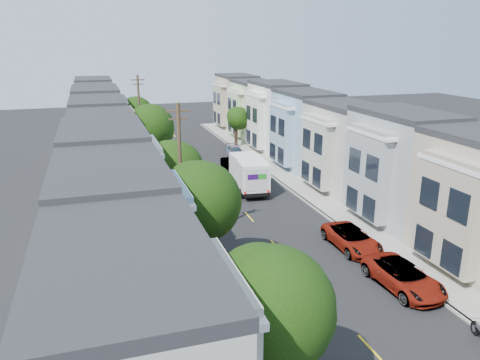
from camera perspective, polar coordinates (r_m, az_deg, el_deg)
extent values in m
plane|color=black|center=(33.53, 4.47, -8.10)|extent=(160.00, 160.00, 0.00)
cube|color=black|center=(46.83, -2.37, -0.73)|extent=(12.00, 70.00, 0.02)
cube|color=gray|center=(45.69, -9.71, -1.33)|extent=(0.30, 70.00, 0.15)
cube|color=gray|center=(48.67, 4.52, -0.01)|extent=(0.30, 70.00, 0.15)
cube|color=gray|center=(45.55, -11.33, -1.48)|extent=(2.60, 70.00, 0.15)
cube|color=gray|center=(49.15, 5.92, 0.12)|extent=(2.60, 70.00, 0.15)
cube|color=gold|center=(46.83, -2.37, -0.74)|extent=(0.12, 70.00, 0.01)
cube|color=#B2B1A3|center=(45.37, -16.09, -1.99)|extent=(5.00, 70.00, 8.50)
cube|color=#B2B1A3|center=(50.76, 9.86, 0.41)|extent=(5.00, 70.00, 8.50)
sphere|color=#244A0D|center=(17.00, 3.59, -15.40)|extent=(4.54, 4.54, 4.54)
cylinder|color=black|center=(27.88, -5.47, -9.42)|extent=(0.44, 0.44, 3.60)
sphere|color=#244A0D|center=(26.60, -5.04, -2.66)|extent=(4.70, 4.70, 4.70)
cylinder|color=black|center=(36.28, -8.54, -3.73)|extent=(0.44, 0.44, 2.97)
sphere|color=#244A0D|center=(35.37, -8.27, 1.08)|extent=(4.70, 4.70, 4.70)
cylinder|color=black|center=(48.34, -11.05, 1.99)|extent=(0.44, 0.44, 4.02)
sphere|color=#244A0D|center=(47.59, -10.93, 6.29)|extent=(4.70, 4.70, 4.70)
cylinder|color=black|center=(63.02, -12.69, 5.01)|extent=(0.44, 0.44, 3.38)
sphere|color=#244A0D|center=(62.50, -12.60, 7.93)|extent=(4.38, 4.38, 4.38)
cylinder|color=black|center=(63.40, -0.49, 5.25)|extent=(0.44, 0.44, 2.87)
sphere|color=#244A0D|center=(63.03, -0.24, 7.51)|extent=(3.10, 3.10, 3.10)
cylinder|color=#42301E|center=(31.92, -7.24, 0.12)|extent=(0.26, 0.26, 10.00)
cube|color=#42301E|center=(30.93, -7.56, 8.31)|extent=(1.60, 0.12, 0.12)
cylinder|color=#42301E|center=(57.11, -12.09, 7.25)|extent=(0.26, 0.26, 10.00)
cube|color=#42301E|center=(56.57, -12.37, 11.84)|extent=(1.60, 0.12, 0.12)
cube|color=white|center=(44.07, 1.48, 0.86)|extent=(2.57, 4.61, 2.52)
cube|color=white|center=(47.19, 0.14, 1.81)|extent=(2.57, 2.14, 2.32)
cube|color=black|center=(45.34, 1.07, -0.51)|extent=(2.37, 6.62, 0.26)
cube|color=#2D0A51|center=(41.77, 2.02, 0.39)|extent=(0.97, 0.04, 0.47)
cube|color=#198C1E|center=(42.06, 3.12, 0.49)|extent=(0.75, 0.04, 0.47)
cylinder|color=black|center=(43.02, 0.55, -1.66)|extent=(0.30, 0.97, 0.97)
cylinder|color=black|center=(43.75, 3.43, -1.37)|extent=(0.30, 0.97, 0.97)
cylinder|color=black|center=(46.95, -1.09, -0.07)|extent=(0.30, 0.97, 0.97)
cylinder|color=black|center=(47.63, 1.59, 0.17)|extent=(0.30, 0.97, 0.97)
imported|color=black|center=(52.44, -1.41, 1.91)|extent=(1.84, 4.00, 1.29)
imported|color=black|center=(26.04, -0.08, -14.07)|extent=(1.65, 4.36, 1.44)
imported|color=gray|center=(33.23, -4.43, -7.09)|extent=(1.97, 4.43, 1.31)
imported|color=maroon|center=(44.37, -8.03, -1.01)|extent=(1.59, 3.99, 1.31)
imported|color=#37393B|center=(29.48, 19.30, -11.07)|extent=(2.81, 5.65, 1.54)
imported|color=white|center=(33.77, 13.49, -6.97)|extent=(2.49, 5.35, 1.48)
imported|color=black|center=(51.70, 1.70, 1.72)|extent=(2.24, 4.60, 1.34)
imported|color=#0A0C39|center=(58.26, -0.60, 3.45)|extent=(2.30, 4.59, 1.33)
cylinder|color=black|center=(26.81, 26.34, -15.94)|extent=(0.13, 0.70, 0.70)
cube|color=#B2B2B2|center=(26.31, 27.21, -15.65)|extent=(0.31, 0.48, 0.24)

